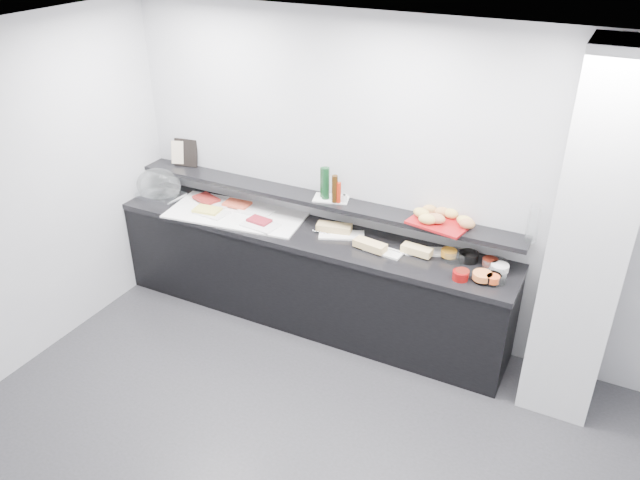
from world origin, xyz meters
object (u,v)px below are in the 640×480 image
at_px(framed_print, 186,153).
at_px(sandwich_plate_mid, 383,251).
at_px(carafe, 533,223).
at_px(bread_tray, 439,223).
at_px(cloche_base, 161,195).
at_px(condiment_tray, 331,199).

bearing_deg(framed_print, sandwich_plate_mid, -18.28).
height_order(framed_print, carafe, carafe).
distance_m(sandwich_plate_mid, carafe, 1.17).
bearing_deg(carafe, framed_print, 178.98).
relative_size(bread_tray, carafe, 1.53).
bearing_deg(sandwich_plate_mid, framed_print, 177.67).
height_order(cloche_base, carafe, carafe).
xyz_separation_m(cloche_base, bread_tray, (2.67, 0.19, 0.24)).
height_order(cloche_base, framed_print, framed_print).
xyz_separation_m(framed_print, condiment_tray, (1.58, -0.06, -0.12)).
bearing_deg(carafe, bread_tray, -177.09).
xyz_separation_m(sandwich_plate_mid, bread_tray, (0.38, 0.20, 0.25)).
bearing_deg(cloche_base, carafe, 6.36).
bearing_deg(condiment_tray, carafe, -15.53).
distance_m(cloche_base, sandwich_plate_mid, 2.29).
height_order(sandwich_plate_mid, bread_tray, bread_tray).
xyz_separation_m(cloche_base, carafe, (3.37, 0.22, 0.38)).
bearing_deg(bread_tray, framed_print, -171.50).
height_order(sandwich_plate_mid, condiment_tray, condiment_tray).
xyz_separation_m(framed_print, carafe, (3.24, -0.06, 0.02)).
distance_m(cloche_base, condiment_tray, 1.73).
bearing_deg(cloche_base, framed_print, 68.74).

